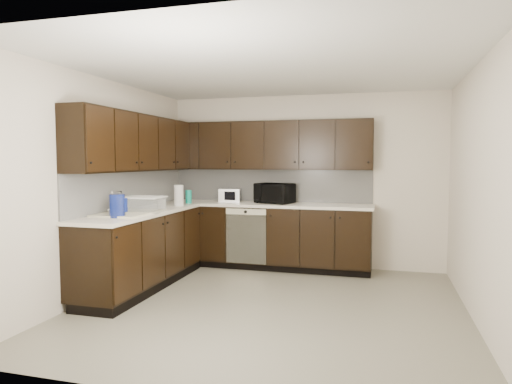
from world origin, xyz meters
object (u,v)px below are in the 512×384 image
toaster_oven (230,195)px  storage_bin (143,205)px  sink (129,219)px  blue_pitcher (117,206)px  microwave (274,193)px

toaster_oven → storage_bin: 1.67m
sink → blue_pitcher: 0.38m
sink → microwave: 2.18m
sink → microwave: microwave is taller
sink → microwave: bearing=52.7°
microwave → toaster_oven: (-0.70, 0.06, -0.05)m
sink → blue_pitcher: sink is taller
sink → toaster_oven: sink is taller
storage_bin → sink: bearing=-108.6°
toaster_oven → microwave: bearing=-17.6°
microwave → toaster_oven: bearing=-167.6°
storage_bin → toaster_oven: bearing=70.8°
blue_pitcher → microwave: bearing=74.9°
microwave → blue_pitcher: size_ratio=2.05×
sink → storage_bin: 0.26m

